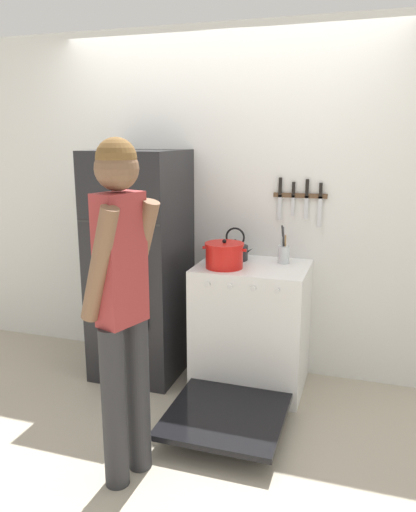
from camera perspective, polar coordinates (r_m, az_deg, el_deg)
name	(u,v)px	position (r m, az deg, el deg)	size (l,w,h in m)	color
ground_plane	(223,361)	(4.13, 1.69, -11.89)	(14.00, 14.00, 0.00)	#B2A893
wall_back	(225,204)	(3.79, 1.95, 5.99)	(10.00, 0.06, 2.55)	silver
refrigerator	(141,265)	(3.74, -7.71, -1.03)	(0.62, 0.68, 1.68)	black
stove_range	(250,328)	(3.58, 4.85, -8.26)	(0.77, 1.32, 0.90)	white
dutch_oven_pot	(224,255)	(3.38, 1.87, 0.09)	(0.31, 0.27, 0.20)	red
tea_kettle	(235,250)	(3.61, 3.14, 0.67)	(0.23, 0.19, 0.24)	black
utensil_jar	(284,253)	(3.54, 8.63, 0.30)	(0.08, 0.08, 0.27)	silver
person	(122,296)	(2.49, -9.80, -4.48)	(0.36, 0.42, 1.77)	#2D2D30
wall_knife_strip	(300,195)	(3.62, 10.48, 6.88)	(0.38, 0.03, 0.34)	brown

